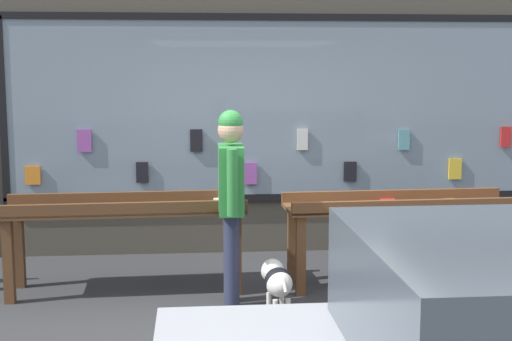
{
  "coord_description": "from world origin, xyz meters",
  "views": [
    {
      "loc": [
        -0.66,
        -5.88,
        2.13
      ],
      "look_at": [
        -0.11,
        0.71,
        1.2
      ],
      "focal_mm": 50.0,
      "sensor_mm": 36.0,
      "label": 1
    }
  ],
  "objects_px": {
    "display_table_right": "(401,213)",
    "person_browsing": "(231,190)",
    "small_dog": "(277,280)",
    "display_table_left": "(125,216)"
  },
  "relations": [
    {
      "from": "display_table_left",
      "to": "person_browsing",
      "type": "height_order",
      "value": "person_browsing"
    },
    {
      "from": "display_table_right",
      "to": "small_dog",
      "type": "height_order",
      "value": "display_table_right"
    },
    {
      "from": "display_table_right",
      "to": "display_table_left",
      "type": "bearing_deg",
      "value": -179.99
    },
    {
      "from": "display_table_right",
      "to": "person_browsing",
      "type": "height_order",
      "value": "person_browsing"
    },
    {
      "from": "display_table_left",
      "to": "person_browsing",
      "type": "distance_m",
      "value": 1.16
    },
    {
      "from": "display_table_left",
      "to": "display_table_right",
      "type": "bearing_deg",
      "value": 0.01
    },
    {
      "from": "display_table_right",
      "to": "small_dog",
      "type": "bearing_deg",
      "value": -150.71
    },
    {
      "from": "display_table_right",
      "to": "person_browsing",
      "type": "distance_m",
      "value": 1.81
    },
    {
      "from": "display_table_right",
      "to": "person_browsing",
      "type": "xyz_separation_m",
      "value": [
        -1.71,
        -0.49,
        0.33
      ]
    },
    {
      "from": "small_dog",
      "to": "person_browsing",
      "type": "bearing_deg",
      "value": 49.35
    }
  ]
}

